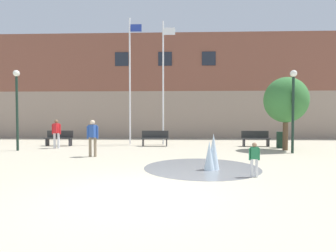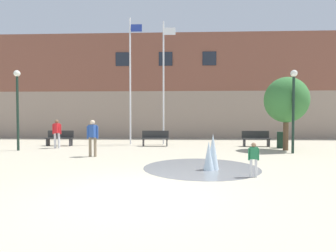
% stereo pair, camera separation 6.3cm
% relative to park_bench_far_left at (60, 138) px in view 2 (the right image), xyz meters
% --- Properties ---
extents(ground_plane, '(100.00, 100.00, 0.00)m').
position_rel_park_bench_far_left_xyz_m(ground_plane, '(6.13, -9.76, -0.48)').
color(ground_plane, '#BCB299').
extents(library_building, '(36.00, 6.05, 8.54)m').
position_rel_park_bench_far_left_xyz_m(library_building, '(6.13, 8.68, 3.79)').
color(library_building, gray).
rests_on(library_building, ground).
extents(splash_fountain, '(3.89, 3.89, 1.17)m').
position_rel_park_bench_far_left_xyz_m(splash_fountain, '(8.12, -6.92, -0.10)').
color(splash_fountain, gray).
rests_on(splash_fountain, ground).
extents(park_bench_far_left, '(1.60, 0.44, 0.91)m').
position_rel_park_bench_far_left_xyz_m(park_bench_far_left, '(0.00, 0.00, 0.00)').
color(park_bench_far_left, '#28282D').
rests_on(park_bench_far_left, ground).
extents(park_bench_center, '(1.60, 0.44, 0.91)m').
position_rel_park_bench_far_left_xyz_m(park_bench_center, '(5.77, 0.03, 0.00)').
color(park_bench_center, '#28282D').
rests_on(park_bench_center, ground).
extents(park_bench_far_right, '(1.60, 0.44, 0.91)m').
position_rel_park_bench_far_left_xyz_m(park_bench_far_right, '(11.71, 0.04, 0.00)').
color(park_bench_far_right, '#28282D').
rests_on(park_bench_far_right, ground).
extents(adult_in_red, '(0.50, 0.36, 1.59)m').
position_rel_park_bench_far_left_xyz_m(adult_in_red, '(0.44, -1.32, 0.45)').
color(adult_in_red, silver).
rests_on(adult_in_red, ground).
extents(child_with_pink_shirt, '(0.31, 0.13, 0.99)m').
position_rel_park_bench_far_left_xyz_m(child_with_pink_shirt, '(9.26, -8.07, 0.10)').
color(child_with_pink_shirt, silver).
rests_on(child_with_pink_shirt, ground).
extents(adult_near_bench, '(0.50, 0.34, 1.59)m').
position_rel_park_bench_far_left_xyz_m(adult_near_bench, '(3.44, -4.35, 0.45)').
color(adult_near_bench, '#89755B').
rests_on(adult_near_bench, ground).
extents(flagpole_left, '(0.80, 0.10, 7.93)m').
position_rel_park_bench_far_left_xyz_m(flagpole_left, '(4.14, 0.97, 3.73)').
color(flagpole_left, silver).
rests_on(flagpole_left, ground).
extents(flagpole_right, '(0.80, 0.10, 7.71)m').
position_rel_park_bench_far_left_xyz_m(flagpole_right, '(6.25, 0.97, 3.62)').
color(flagpole_right, silver).
rests_on(flagpole_right, ground).
extents(lamp_post_left_lane, '(0.32, 0.32, 4.11)m').
position_rel_park_bench_far_left_xyz_m(lamp_post_left_lane, '(-1.09, -2.39, 2.18)').
color(lamp_post_left_lane, '#192D23').
rests_on(lamp_post_left_lane, ground).
extents(lamp_post_right_lane, '(0.32, 0.32, 3.93)m').
position_rel_park_bench_far_left_xyz_m(lamp_post_right_lane, '(12.56, -2.94, 2.08)').
color(lamp_post_right_lane, '#192D23').
rests_on(lamp_post_right_lane, ground).
extents(trash_can, '(0.56, 0.56, 0.90)m').
position_rel_park_bench_far_left_xyz_m(trash_can, '(12.94, -0.70, -0.03)').
color(trash_can, '#193323').
rests_on(trash_can, ground).
extents(street_tree_near_building, '(2.20, 2.20, 3.78)m').
position_rel_park_bench_far_left_xyz_m(street_tree_near_building, '(12.70, -1.78, 2.11)').
color(street_tree_near_building, brown).
rests_on(street_tree_near_building, ground).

